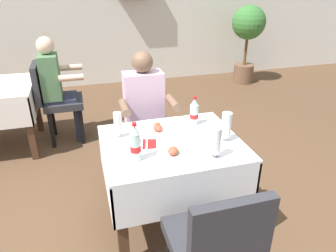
{
  "coord_description": "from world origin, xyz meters",
  "views": [
    {
      "loc": [
        -0.49,
        -1.82,
        1.87
      ],
      "look_at": [
        0.1,
        0.21,
        0.84
      ],
      "focal_mm": 33.44,
      "sensor_mm": 36.0,
      "label": 1
    }
  ],
  "objects_px": {
    "potted_plant_corner": "(248,32)",
    "beer_glass_left": "(226,127)",
    "main_dining_table": "(172,163)",
    "cola_bottle_secondary": "(135,144)",
    "plate_near_camera": "(174,153)",
    "background_patron": "(57,85)",
    "chair_near_camera_side": "(214,244)",
    "beer_glass_middle": "(216,143)",
    "beer_glass_right": "(118,125)",
    "cola_bottle_primary": "(194,113)",
    "napkin_cutlery_set": "(144,144)",
    "chair_far_diner_seat": "(148,121)",
    "plate_far_diner": "(157,129)",
    "seated_diner_far": "(145,112)",
    "background_chair_right": "(55,98)"
  },
  "relations": [
    {
      "from": "napkin_cutlery_set",
      "to": "chair_far_diner_seat",
      "type": "bearing_deg",
      "value": 75.68
    },
    {
      "from": "napkin_cutlery_set",
      "to": "beer_glass_right",
      "type": "bearing_deg",
      "value": 134.6
    },
    {
      "from": "main_dining_table",
      "to": "cola_bottle_secondary",
      "type": "xyz_separation_m",
      "value": [
        -0.3,
        -0.18,
        0.3
      ]
    },
    {
      "from": "plate_near_camera",
      "to": "background_chair_right",
      "type": "distance_m",
      "value": 2.13
    },
    {
      "from": "beer_glass_left",
      "to": "beer_glass_middle",
      "type": "relative_size",
      "value": 1.01
    },
    {
      "from": "main_dining_table",
      "to": "chair_far_diner_seat",
      "type": "relative_size",
      "value": 1.04
    },
    {
      "from": "beer_glass_right",
      "to": "plate_near_camera",
      "type": "bearing_deg",
      "value": -49.0
    },
    {
      "from": "chair_near_camera_side",
      "to": "potted_plant_corner",
      "type": "relative_size",
      "value": 0.7
    },
    {
      "from": "seated_diner_far",
      "to": "beer_glass_middle",
      "type": "distance_m",
      "value": 1.04
    },
    {
      "from": "plate_far_diner",
      "to": "napkin_cutlery_set",
      "type": "relative_size",
      "value": 1.12
    },
    {
      "from": "cola_bottle_secondary",
      "to": "chair_near_camera_side",
      "type": "bearing_deg",
      "value": -64.66
    },
    {
      "from": "background_patron",
      "to": "napkin_cutlery_set",
      "type": "bearing_deg",
      "value": -69.11
    },
    {
      "from": "plate_far_diner",
      "to": "background_patron",
      "type": "xyz_separation_m",
      "value": [
        -0.8,
        1.55,
        -0.07
      ]
    },
    {
      "from": "beer_glass_left",
      "to": "seated_diner_far",
      "type": "bearing_deg",
      "value": 118.45
    },
    {
      "from": "background_patron",
      "to": "chair_near_camera_side",
      "type": "bearing_deg",
      "value": -71.33
    },
    {
      "from": "background_patron",
      "to": "potted_plant_corner",
      "type": "height_order",
      "value": "potted_plant_corner"
    },
    {
      "from": "plate_near_camera",
      "to": "beer_glass_middle",
      "type": "xyz_separation_m",
      "value": [
        0.26,
        -0.1,
        0.09
      ]
    },
    {
      "from": "cola_bottle_primary",
      "to": "napkin_cutlery_set",
      "type": "height_order",
      "value": "cola_bottle_primary"
    },
    {
      "from": "main_dining_table",
      "to": "cola_bottle_secondary",
      "type": "distance_m",
      "value": 0.46
    },
    {
      "from": "cola_bottle_primary",
      "to": "cola_bottle_secondary",
      "type": "relative_size",
      "value": 0.9
    },
    {
      "from": "main_dining_table",
      "to": "plate_near_camera",
      "type": "relative_size",
      "value": 4.38
    },
    {
      "from": "beer_glass_left",
      "to": "chair_far_diner_seat",
      "type": "bearing_deg",
      "value": 112.98
    },
    {
      "from": "beer_glass_middle",
      "to": "beer_glass_right",
      "type": "bearing_deg",
      "value": 141.2
    },
    {
      "from": "seated_diner_far",
      "to": "background_chair_right",
      "type": "relative_size",
      "value": 1.3
    },
    {
      "from": "cola_bottle_primary",
      "to": "napkin_cutlery_set",
      "type": "bearing_deg",
      "value": -154.99
    },
    {
      "from": "chair_near_camera_side",
      "to": "napkin_cutlery_set",
      "type": "xyz_separation_m",
      "value": [
        -0.2,
        0.82,
        0.21
      ]
    },
    {
      "from": "main_dining_table",
      "to": "chair_far_diner_seat",
      "type": "distance_m",
      "value": 0.81
    },
    {
      "from": "cola_bottle_secondary",
      "to": "seated_diner_far",
      "type": "bearing_deg",
      "value": 73.96
    },
    {
      "from": "cola_bottle_secondary",
      "to": "background_chair_right",
      "type": "height_order",
      "value": "cola_bottle_secondary"
    },
    {
      "from": "plate_near_camera",
      "to": "background_chair_right",
      "type": "relative_size",
      "value": 0.24
    },
    {
      "from": "plate_near_camera",
      "to": "beer_glass_left",
      "type": "bearing_deg",
      "value": 13.13
    },
    {
      "from": "main_dining_table",
      "to": "cola_bottle_secondary",
      "type": "height_order",
      "value": "cola_bottle_secondary"
    },
    {
      "from": "main_dining_table",
      "to": "napkin_cutlery_set",
      "type": "height_order",
      "value": "napkin_cutlery_set"
    },
    {
      "from": "cola_bottle_primary",
      "to": "cola_bottle_secondary",
      "type": "height_order",
      "value": "cola_bottle_secondary"
    },
    {
      "from": "potted_plant_corner",
      "to": "seated_diner_far",
      "type": "bearing_deg",
      "value": -134.18
    },
    {
      "from": "plate_far_diner",
      "to": "background_chair_right",
      "type": "relative_size",
      "value": 0.23
    },
    {
      "from": "plate_far_diner",
      "to": "cola_bottle_primary",
      "type": "distance_m",
      "value": 0.33
    },
    {
      "from": "chair_far_diner_seat",
      "to": "beer_glass_right",
      "type": "xyz_separation_m",
      "value": [
        -0.36,
        -0.63,
        0.31
      ]
    },
    {
      "from": "potted_plant_corner",
      "to": "beer_glass_left",
      "type": "bearing_deg",
      "value": -121.14
    },
    {
      "from": "plate_near_camera",
      "to": "plate_far_diner",
      "type": "relative_size",
      "value": 1.04
    },
    {
      "from": "background_chair_right",
      "to": "potted_plant_corner",
      "type": "relative_size",
      "value": 0.7
    },
    {
      "from": "beer_glass_right",
      "to": "cola_bottle_secondary",
      "type": "relative_size",
      "value": 0.73
    },
    {
      "from": "plate_near_camera",
      "to": "beer_glass_left",
      "type": "distance_m",
      "value": 0.45
    },
    {
      "from": "plate_near_camera",
      "to": "beer_glass_right",
      "type": "relative_size",
      "value": 1.15
    },
    {
      "from": "chair_near_camera_side",
      "to": "background_patron",
      "type": "relative_size",
      "value": 0.77
    },
    {
      "from": "chair_far_diner_seat",
      "to": "cola_bottle_secondary",
      "type": "distance_m",
      "value": 1.08
    },
    {
      "from": "chair_near_camera_side",
      "to": "potted_plant_corner",
      "type": "distance_m",
      "value": 4.65
    },
    {
      "from": "plate_near_camera",
      "to": "background_patron",
      "type": "bearing_deg",
      "value": 112.98
    },
    {
      "from": "cola_bottle_primary",
      "to": "potted_plant_corner",
      "type": "xyz_separation_m",
      "value": [
        2.1,
        2.95,
        0.06
      ]
    },
    {
      "from": "main_dining_table",
      "to": "beer_glass_middle",
      "type": "distance_m",
      "value": 0.47
    }
  ]
}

